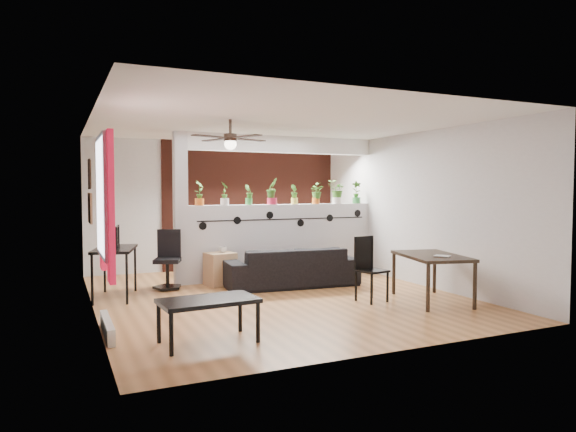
{
  "coord_description": "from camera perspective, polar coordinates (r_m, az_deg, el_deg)",
  "views": [
    {
      "loc": [
        -3.03,
        -7.18,
        1.63
      ],
      "look_at": [
        0.49,
        0.6,
        1.18
      ],
      "focal_mm": 32.0,
      "sensor_mm": 36.0,
      "label": 1
    }
  ],
  "objects": [
    {
      "name": "window_assembly",
      "position": [
        6.0,
        -19.83,
        1.66
      ],
      "size": [
        0.09,
        1.3,
        1.55
      ],
      "color": "white",
      "rests_on": "room_shell"
    },
    {
      "name": "potted_plant_1",
      "position": [
        9.09,
        -7.06,
        2.59
      ],
      "size": [
        0.19,
        0.22,
        0.41
      ],
      "color": "silver",
      "rests_on": "partition_wall"
    },
    {
      "name": "pier_column",
      "position": [
        8.89,
        -11.86,
        0.81
      ],
      "size": [
        0.22,
        0.2,
        2.6
      ],
      "primitive_type": "cube",
      "color": "#BCBCC1",
      "rests_on": "ground"
    },
    {
      "name": "computer_desk",
      "position": [
        8.1,
        -18.7,
        -3.87
      ],
      "size": [
        0.79,
        1.15,
        0.76
      ],
      "color": "black",
      "rests_on": "ground"
    },
    {
      "name": "book",
      "position": [
        7.44,
        16.6,
        -4.36
      ],
      "size": [
        0.24,
        0.26,
        0.02
      ],
      "primitive_type": "imported",
      "rotation": [
        0.0,
        0.0,
        0.56
      ],
      "color": "gray",
      "rests_on": "dining_table"
    },
    {
      "name": "potted_plant_0",
      "position": [
        8.96,
        -9.82,
        2.64
      ],
      "size": [
        0.28,
        0.29,
        0.44
      ],
      "color": "#CF6018",
      "rests_on": "partition_wall"
    },
    {
      "name": "baseboard_heater",
      "position": [
        6.19,
        -19.44,
        -11.58
      ],
      "size": [
        0.08,
        1.0,
        0.18
      ],
      "primitive_type": "cube",
      "color": "silver",
      "rests_on": "ground"
    },
    {
      "name": "framed_art",
      "position": [
        8.09,
        -21.2,
        4.35
      ],
      "size": [
        0.03,
        0.34,
        0.44
      ],
      "color": "#8C7259",
      "rests_on": "room_shell"
    },
    {
      "name": "cup",
      "position": [
        8.78,
        -7.24,
        -3.73
      ],
      "size": [
        0.15,
        0.15,
        0.1
      ],
      "primitive_type": "imported",
      "rotation": [
        0.0,
        0.0,
        0.21
      ],
      "color": "gray",
      "rests_on": "cube_shelf"
    },
    {
      "name": "potted_plant_2",
      "position": [
        9.23,
        -4.38,
        2.45
      ],
      "size": [
        0.18,
        0.15,
        0.36
      ],
      "color": "#2F8234",
      "rests_on": "partition_wall"
    },
    {
      "name": "room_shell",
      "position": [
        7.79,
        -1.46,
        0.57
      ],
      "size": [
        6.3,
        7.1,
        2.9
      ],
      "color": "#9B6232",
      "rests_on": "ground"
    },
    {
      "name": "potted_plant_5",
      "position": [
        9.78,
        3.11,
        2.62
      ],
      "size": [
        0.19,
        0.23,
        0.41
      ],
      "color": "#C85B17",
      "rests_on": "partition_wall"
    },
    {
      "name": "partition_wall",
      "position": [
        9.53,
        -0.52,
        -2.75
      ],
      "size": [
        3.6,
        0.18,
        1.35
      ],
      "primitive_type": "cube",
      "color": "#BCBCC1",
      "rests_on": "ground"
    },
    {
      "name": "potted_plant_4",
      "position": [
        9.58,
        0.71,
        2.5
      ],
      "size": [
        0.18,
        0.2,
        0.37
      ],
      "color": "gold",
      "rests_on": "partition_wall"
    },
    {
      "name": "folding_chair",
      "position": [
        7.61,
        8.84,
        -5.16
      ],
      "size": [
        0.44,
        0.44,
        0.94
      ],
      "color": "black",
      "rests_on": "ground"
    },
    {
      "name": "corkboard",
      "position": [
        8.14,
        -21.13,
        0.83
      ],
      "size": [
        0.03,
        0.6,
        0.45
      ],
      "primitive_type": "cube",
      "color": "brown",
      "rests_on": "room_shell"
    },
    {
      "name": "vine_decal",
      "position": [
        9.41,
        -0.29,
        -0.35
      ],
      "size": [
        3.31,
        0.01,
        0.3
      ],
      "color": "black",
      "rests_on": "partition_wall"
    },
    {
      "name": "coffee_table",
      "position": [
        5.57,
        -8.85,
        -9.58
      ],
      "size": [
        1.05,
        0.63,
        0.47
      ],
      "color": "black",
      "rests_on": "ground"
    },
    {
      "name": "brick_panel",
      "position": [
        10.85,
        -3.66,
        1.25
      ],
      "size": [
        3.9,
        0.05,
        2.6
      ],
      "primitive_type": "cube",
      "color": "#AD4532",
      "rests_on": "ground"
    },
    {
      "name": "ceiling_header",
      "position": [
        9.52,
        -0.53,
        7.94
      ],
      "size": [
        3.6,
        0.18,
        0.3
      ],
      "primitive_type": "cube",
      "color": "silver",
      "rests_on": "room_shell"
    },
    {
      "name": "ceiling_fan",
      "position": [
        7.26,
        -6.42,
        8.39
      ],
      "size": [
        1.19,
        1.19,
        0.43
      ],
      "color": "black",
      "rests_on": "room_shell"
    },
    {
      "name": "potted_plant_6",
      "position": [
        9.99,
        5.41,
        2.77
      ],
      "size": [
        0.27,
        0.23,
        0.46
      ],
      "color": "white",
      "rests_on": "partition_wall"
    },
    {
      "name": "cube_shelf",
      "position": [
        8.81,
        -7.54,
        -5.86
      ],
      "size": [
        0.53,
        0.49,
        0.56
      ],
      "primitive_type": "cube",
      "rotation": [
        0.0,
        0.0,
        0.2
      ],
      "color": "tan",
      "rests_on": "ground"
    },
    {
      "name": "office_chair",
      "position": [
        8.63,
        -13.19,
        -5.15
      ],
      "size": [
        0.51,
        0.52,
        0.95
      ],
      "color": "black",
      "rests_on": "ground"
    },
    {
      "name": "monitor",
      "position": [
        8.23,
        -18.82,
        -2.65
      ],
      "size": [
        0.31,
        0.1,
        0.17
      ],
      "primitive_type": "imported",
      "rotation": [
        0.0,
        0.0,
        1.4
      ],
      "color": "black",
      "rests_on": "computer_desk"
    },
    {
      "name": "potted_plant_3",
      "position": [
        9.39,
        -1.79,
        2.85
      ],
      "size": [
        0.31,
        0.28,
        0.49
      ],
      "color": "#B11C3B",
      "rests_on": "partition_wall"
    },
    {
      "name": "dining_table",
      "position": [
        7.74,
        15.69,
        -4.68
      ],
      "size": [
        1.03,
        1.39,
        0.68
      ],
      "color": "black",
      "rests_on": "ground"
    },
    {
      "name": "sofa",
      "position": [
        8.69,
        0.3,
        -5.73
      ],
      "size": [
        2.19,
        1.02,
        0.62
      ],
      "primitive_type": "imported",
      "rotation": [
        0.0,
        0.0,
        3.05
      ],
      "color": "black",
      "rests_on": "ground"
    },
    {
      "name": "potted_plant_7",
      "position": [
        10.22,
        7.61,
        2.71
      ],
      "size": [
        0.29,
        0.29,
        0.44
      ],
      "color": "#328B41",
      "rests_on": "partition_wall"
    }
  ]
}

